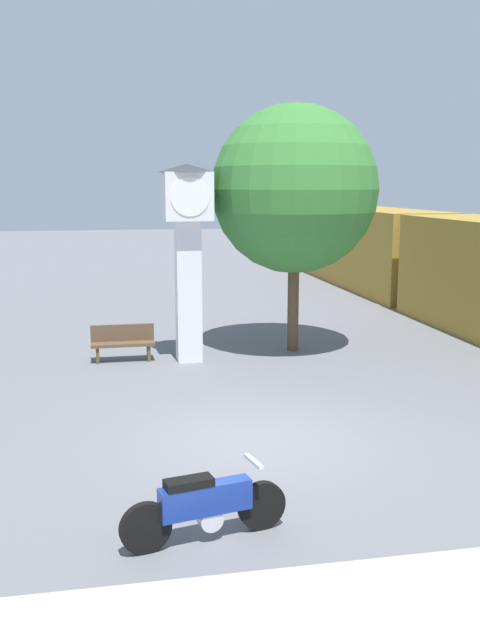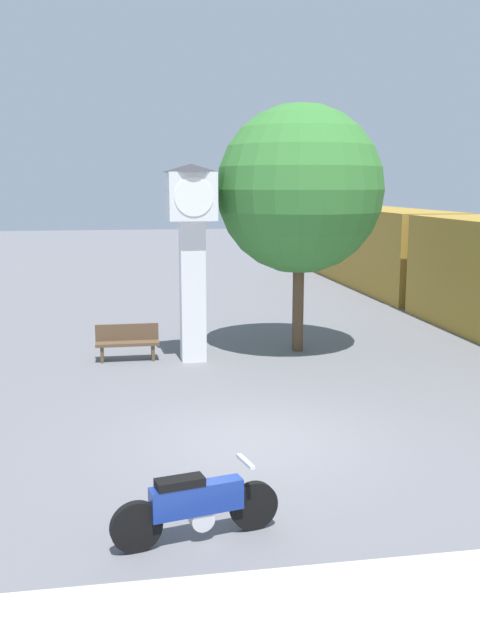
# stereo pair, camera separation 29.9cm
# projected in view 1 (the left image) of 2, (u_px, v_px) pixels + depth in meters

# --- Properties ---
(ground_plane) EXTENTS (120.00, 120.00, 0.00)m
(ground_plane) POSITION_uv_depth(u_px,v_px,m) (254.00, 441.00, 12.50)
(ground_plane) COLOR slate
(motorcycle) EXTENTS (2.18, 0.67, 0.97)m
(motorcycle) POSITION_uv_depth(u_px,v_px,m) (205.00, 506.00, 8.92)
(motorcycle) COLOR black
(motorcycle) RESTS_ON ground_plane
(clock_tower) EXTENTS (1.40, 1.40, 4.92)m
(clock_tower) POSITION_uv_depth(u_px,v_px,m) (188.00, 232.00, 17.62)
(clock_tower) COLOR white
(clock_tower) RESTS_ON ground_plane
(freight_train) EXTENTS (2.80, 24.48, 3.40)m
(freight_train) POSITION_uv_depth(u_px,v_px,m) (432.00, 262.00, 25.47)
(freight_train) COLOR olive
(freight_train) RESTS_ON ground_plane
(street_tree) EXTENTS (4.37, 4.37, 6.48)m
(street_tree) POSITION_uv_depth(u_px,v_px,m) (295.00, 190.00, 18.52)
(street_tree) COLOR brown
(street_tree) RESTS_ON ground_plane
(bench) EXTENTS (1.60, 0.44, 0.92)m
(bench) POSITION_uv_depth(u_px,v_px,m) (123.00, 342.00, 18.08)
(bench) COLOR brown
(bench) RESTS_ON ground_plane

